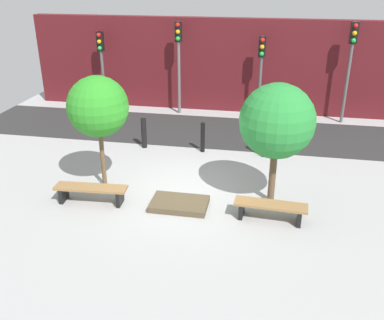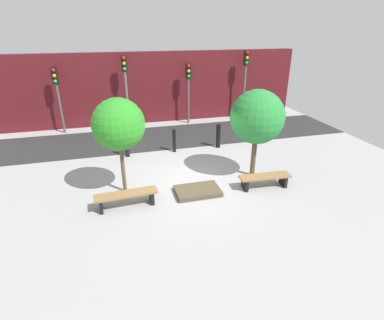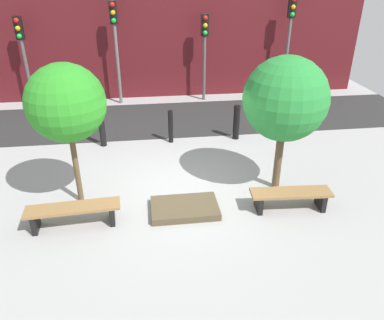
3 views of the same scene
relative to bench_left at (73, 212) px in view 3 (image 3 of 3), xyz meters
name	(u,v)px [view 3 (image 3 of 3)]	position (x,y,z in m)	size (l,w,h in m)	color
ground_plane	(181,193)	(2.29, 0.92, -0.33)	(18.00, 18.00, 0.00)	#9B9B9B
road_strip	(167,119)	(2.29, 5.82, -0.33)	(18.00, 3.39, 0.01)	#292929
building_facade	(160,48)	(2.29, 8.70, 1.56)	(16.20, 0.50, 3.79)	#511419
bench_left	(73,212)	(0.00, 0.00, 0.00)	(1.90, 0.56, 0.46)	black
bench_right	(291,196)	(4.57, 0.00, -0.01)	(1.76, 0.56, 0.44)	black
planter_bed	(185,208)	(2.29, 0.20, -0.26)	(1.45, 0.93, 0.15)	brown
tree_behind_left_bench	(66,104)	(0.00, 0.93, 1.97)	(1.60, 1.60, 3.11)	brown
tree_behind_right_bench	(285,99)	(4.57, 0.93, 1.86)	(1.85, 1.85, 3.13)	brown
bollard_far_left	(102,129)	(0.28, 3.87, 0.18)	(0.18, 0.18, 1.03)	black
bollard_left	(171,127)	(2.29, 3.87, 0.17)	(0.14, 0.14, 1.00)	black
bollard_center	(236,122)	(4.29, 3.87, 0.20)	(0.19, 0.19, 1.06)	black
traffic_light_west	(22,46)	(-2.63, 7.80, 1.93)	(0.28, 0.27, 3.25)	#4E4E4E
traffic_light_mid_west	(115,35)	(0.65, 7.80, 2.23)	(0.28, 0.27, 3.71)	slate
traffic_light_mid_east	(205,42)	(3.92, 7.80, 1.92)	(0.28, 0.27, 3.23)	#4F4F4F
traffic_light_east	(290,29)	(7.20, 7.80, 2.30)	(0.28, 0.27, 3.82)	#545454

